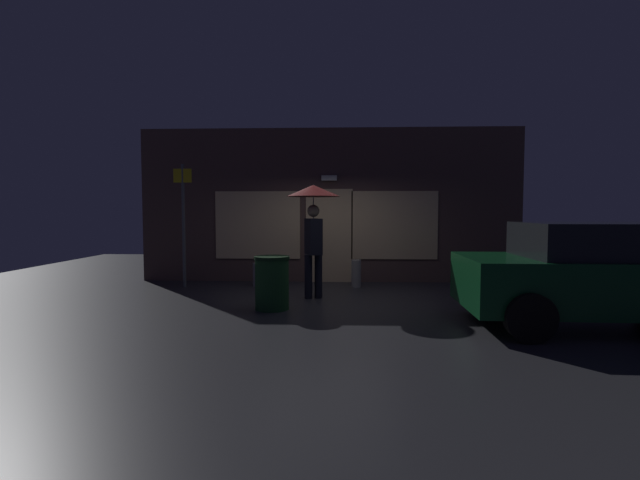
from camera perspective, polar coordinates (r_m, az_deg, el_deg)
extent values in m
plane|color=#2D2D33|center=(8.93, 0.80, -7.27)|extent=(18.00, 18.00, 0.00)
cube|color=brown|center=(11.13, 1.16, 4.26)|extent=(8.99, 0.30, 3.63)
cube|color=#F9D199|center=(10.97, 1.14, 0.53)|extent=(1.10, 0.04, 2.20)
cube|color=#F9D199|center=(11.13, -7.65, 1.83)|extent=(2.02, 0.04, 1.60)
cube|color=#F9D199|center=(11.03, 9.12, 1.80)|extent=(2.02, 0.04, 1.60)
cube|color=white|center=(10.90, 1.14, 7.61)|extent=(0.36, 0.16, 0.12)
cylinder|color=black|center=(8.93, -1.43, -4.51)|extent=(0.15, 0.15, 0.85)
cylinder|color=black|center=(8.98, -0.20, -4.46)|extent=(0.15, 0.15, 0.85)
cube|color=black|center=(8.88, -0.82, 0.43)|extent=(0.38, 0.51, 0.69)
cube|color=silver|center=(8.83, -0.04, 0.41)|extent=(0.06, 0.14, 0.55)
cube|color=#B28C19|center=(8.84, -0.04, 0.28)|extent=(0.04, 0.06, 0.44)
sphere|color=tan|center=(8.87, -0.82, 3.60)|extent=(0.23, 0.23, 0.23)
cylinder|color=slate|center=(8.87, -0.82, 3.72)|extent=(0.02, 0.02, 0.95)
cone|color=#4C0C0C|center=(8.88, -0.82, 6.07)|extent=(1.02, 1.02, 0.22)
cube|color=#0C3F1E|center=(7.85, 31.29, -4.55)|extent=(3.96, 1.90, 0.74)
cube|color=black|center=(7.79, 31.44, -0.02)|extent=(2.23, 1.64, 0.50)
cylinder|color=black|center=(8.23, 19.99, -6.14)|extent=(0.65, 0.24, 0.64)
cylinder|color=black|center=(6.55, 24.38, -8.69)|extent=(0.65, 0.24, 0.64)
cylinder|color=#595B60|center=(10.64, -16.40, 1.65)|extent=(0.07, 0.07, 2.70)
cube|color=gold|center=(10.65, -16.53, 7.59)|extent=(0.40, 0.02, 0.30)
cylinder|color=#9E998E|center=(10.33, 4.47, -4.11)|extent=(0.21, 0.21, 0.60)
cylinder|color=#9E998E|center=(10.52, -7.51, -4.22)|extent=(0.27, 0.27, 0.52)
cylinder|color=#1E4C23|center=(7.99, -5.91, -5.47)|extent=(0.57, 0.57, 0.85)
cylinder|color=black|center=(7.93, -5.93, -2.20)|extent=(0.60, 0.60, 0.06)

